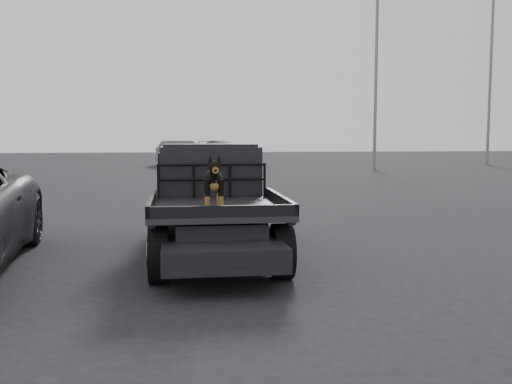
{
  "coord_description": "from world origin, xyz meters",
  "views": [
    {
      "loc": [
        -0.5,
        -6.91,
        1.95
      ],
      "look_at": [
        0.43,
        -0.19,
        1.28
      ],
      "focal_mm": 40.0,
      "sensor_mm": 36.0,
      "label": 1
    }
  ],
  "objects": [
    {
      "name": "dog",
      "position": [
        -0.02,
        0.79,
        1.29
      ],
      "size": [
        0.32,
        0.6,
        0.74
      ],
      "primitive_type": null,
      "color": "black",
      "rests_on": "flatbed_ute"
    },
    {
      "name": "floodlight_far",
      "position": [
        19.6,
        27.98,
        7.22
      ],
      "size": [
        1.08,
        0.28,
        13.25
      ],
      "color": "slate",
      "rests_on": "ground"
    },
    {
      "name": "ground",
      "position": [
        0.0,
        0.0,
        0.0
      ],
      "size": [
        120.0,
        120.0,
        0.0
      ],
      "primitive_type": "plane",
      "color": "black",
      "rests_on": "ground"
    },
    {
      "name": "distant_car_a",
      "position": [
        -0.31,
        29.1,
        0.81
      ],
      "size": [
        3.3,
        5.2,
        1.62
      ],
      "primitive_type": "imported",
      "rotation": [
        0.0,
        0.0,
        0.35
      ],
      "color": "#535459",
      "rests_on": "ground"
    },
    {
      "name": "floodlight_mid",
      "position": [
        10.8,
        24.85,
        7.02
      ],
      "size": [
        1.08,
        0.28,
        12.84
      ],
      "color": "slate",
      "rests_on": "ground"
    },
    {
      "name": "headache_rack",
      "position": [
        0.07,
        2.51,
        1.2
      ],
      "size": [
        1.8,
        0.08,
        0.55
      ],
      "primitive_type": null,
      "color": "black",
      "rests_on": "flatbed_ute"
    },
    {
      "name": "flatbed_ute",
      "position": [
        0.07,
        2.31,
        0.46
      ],
      "size": [
        2.0,
        5.4,
        0.92
      ],
      "primitive_type": null,
      "color": "black",
      "rests_on": "ground"
    },
    {
      "name": "distant_car_b",
      "position": [
        2.67,
        33.76,
        0.8
      ],
      "size": [
        3.55,
        5.9,
        1.6
      ],
      "primitive_type": "imported",
      "rotation": [
        0.0,
        0.0,
        0.25
      ],
      "color": "#4E4E53",
      "rests_on": "ground"
    },
    {
      "name": "ute_cab",
      "position": [
        0.07,
        3.26,
        1.36
      ],
      "size": [
        1.72,
        1.3,
        0.88
      ],
      "primitive_type": null,
      "color": "black",
      "rests_on": "flatbed_ute"
    }
  ]
}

